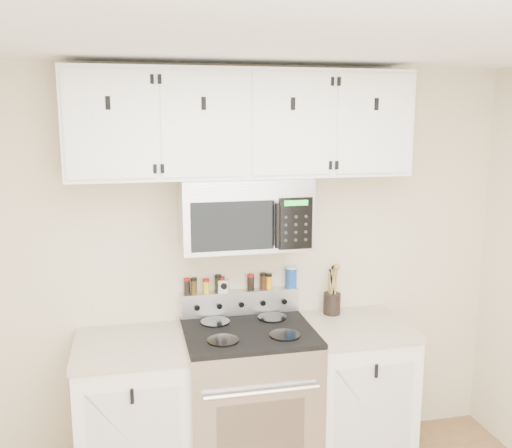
{
  "coord_description": "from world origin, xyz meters",
  "views": [
    {
      "loc": [
        -0.66,
        -1.71,
        2.2
      ],
      "look_at": [
        0.05,
        1.45,
        1.58
      ],
      "focal_mm": 40.0,
      "sensor_mm": 36.0,
      "label": 1
    }
  ],
  "objects": [
    {
      "name": "spice_jar_7",
      "position": [
        0.19,
        1.71,
        1.15
      ],
      "size": [
        0.04,
        0.04,
        0.1
      ],
      "color": "gold",
      "rests_on": "range"
    },
    {
      "name": "base_cabinet_left",
      "position": [
        -0.69,
        1.45,
        0.46
      ],
      "size": [
        0.64,
        0.62,
        0.92
      ],
      "color": "white",
      "rests_on": "floor"
    },
    {
      "name": "spice_jar_5",
      "position": [
        0.07,
        1.71,
        1.15
      ],
      "size": [
        0.05,
        0.05,
        0.1
      ],
      "color": "black",
      "rests_on": "range"
    },
    {
      "name": "spice_jar_4",
      "position": [
        -0.12,
        1.71,
        1.15
      ],
      "size": [
        0.04,
        0.04,
        0.1
      ],
      "color": "#38250D",
      "rests_on": "range"
    },
    {
      "name": "base_cabinet_right",
      "position": [
        0.69,
        1.45,
        0.46
      ],
      "size": [
        0.64,
        0.62,
        0.92
      ],
      "color": "white",
      "rests_on": "floor"
    },
    {
      "name": "ceiling",
      "position": [
        0.0,
        0.0,
        2.5
      ],
      "size": [
        3.5,
        3.5,
        0.01
      ],
      "primitive_type": "cube",
      "color": "white",
      "rests_on": "back_wall"
    },
    {
      "name": "back_wall",
      "position": [
        0.0,
        1.75,
        1.25
      ],
      "size": [
        3.5,
        0.01,
        2.5
      ],
      "primitive_type": "cube",
      "color": "beige",
      "rests_on": "floor"
    },
    {
      "name": "utensil_crock",
      "position": [
        0.6,
        1.65,
        1.0
      ],
      "size": [
        0.11,
        0.11,
        0.33
      ],
      "color": "black",
      "rests_on": "base_cabinet_right"
    },
    {
      "name": "spice_jar_6",
      "position": [
        0.16,
        1.71,
        1.15
      ],
      "size": [
        0.04,
        0.04,
        0.11
      ],
      "color": "#3E1F0E",
      "rests_on": "range"
    },
    {
      "name": "spice_jar_2",
      "position": [
        -0.21,
        1.71,
        1.15
      ],
      "size": [
        0.04,
        0.04,
        0.09
      ],
      "color": "yellow",
      "rests_on": "range"
    },
    {
      "name": "upper_cabinets",
      "position": [
        -0.0,
        1.58,
        2.15
      ],
      "size": [
        2.0,
        0.35,
        0.62
      ],
      "color": "white",
      "rests_on": "back_wall"
    },
    {
      "name": "spice_jar_1",
      "position": [
        -0.29,
        1.71,
        1.15
      ],
      "size": [
        0.04,
        0.04,
        0.1
      ],
      "color": "#463310",
      "rests_on": "range"
    },
    {
      "name": "kitchen_timer",
      "position": [
        -0.11,
        1.71,
        1.14
      ],
      "size": [
        0.08,
        0.07,
        0.08
      ],
      "primitive_type": "cube",
      "rotation": [
        0.0,
        0.0,
        -0.26
      ],
      "color": "silver",
      "rests_on": "range"
    },
    {
      "name": "range",
      "position": [
        0.0,
        1.43,
        0.49
      ],
      "size": [
        0.76,
        0.65,
        1.1
      ],
      "color": "#B7B7BA",
      "rests_on": "floor"
    },
    {
      "name": "spice_jar_0",
      "position": [
        -0.33,
        1.71,
        1.15
      ],
      "size": [
        0.04,
        0.04,
        0.1
      ],
      "color": "black",
      "rests_on": "range"
    },
    {
      "name": "salt_canister",
      "position": [
        0.34,
        1.71,
        1.17
      ],
      "size": [
        0.07,
        0.07,
        0.14
      ],
      "color": "#164899",
      "rests_on": "range"
    },
    {
      "name": "microwave",
      "position": [
        0.0,
        1.55,
        1.63
      ],
      "size": [
        0.76,
        0.44,
        0.42
      ],
      "color": "#9E9EA3",
      "rests_on": "back_wall"
    },
    {
      "name": "spice_jar_3",
      "position": [
        -0.14,
        1.71,
        1.16
      ],
      "size": [
        0.04,
        0.04,
        0.11
      ],
      "color": "black",
      "rests_on": "range"
    }
  ]
}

